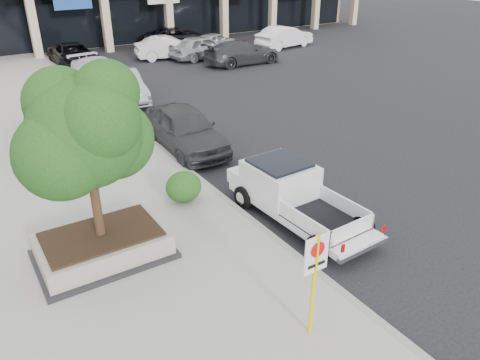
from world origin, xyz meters
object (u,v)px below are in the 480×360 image
at_px(curb_car_d, 74,55).
at_px(planter, 103,245).
at_px(curb_car_c, 101,73).
at_px(planter_tree, 89,130).
at_px(lot_car_b, 169,47).
at_px(lot_car_f, 285,37).
at_px(curb_car_b, 123,86).
at_px(lot_car_e, 214,42).
at_px(pickup_truck, 300,198).
at_px(lot_car_c, 242,53).
at_px(lot_car_d, 175,37).
at_px(no_parking_sign, 315,273).
at_px(lot_car_a, 203,47).
at_px(curb_car_a, 185,129).

bearing_deg(curb_car_d, planter, -102.11).
bearing_deg(curb_car_c, planter_tree, -114.63).
bearing_deg(lot_car_b, lot_car_f, -86.27).
bearing_deg(curb_car_b, planter_tree, -105.69).
height_order(planter, curb_car_c, curb_car_c).
xyz_separation_m(curb_car_c, lot_car_e, (10.22, 5.16, -0.05)).
height_order(pickup_truck, curb_car_d, pickup_truck).
bearing_deg(planter, lot_car_e, 54.30).
xyz_separation_m(curb_car_d, lot_car_c, (9.61, -5.35, 0.03)).
relative_size(lot_car_d, lot_car_e, 1.24).
distance_m(planter_tree, lot_car_b, 23.66).
relative_size(planter, planter_tree, 0.80).
height_order(no_parking_sign, lot_car_f, no_parking_sign).
bearing_deg(lot_car_c, curb_car_c, 91.98).
distance_m(planter_tree, lot_car_e, 26.29).
height_order(curb_car_b, lot_car_b, lot_car_b).
bearing_deg(planter, lot_car_d, 60.90).
bearing_deg(curb_car_b, planter, -105.96).
bearing_deg(curb_car_c, lot_car_d, 37.63).
relative_size(no_parking_sign, lot_car_e, 0.57).
xyz_separation_m(planter, planter_tree, (0.13, 0.15, 2.94)).
bearing_deg(planter_tree, lot_car_c, 48.27).
relative_size(lot_car_c, lot_car_e, 1.31).
distance_m(pickup_truck, curb_car_b, 13.97).
bearing_deg(no_parking_sign, curb_car_d, 84.62).
distance_m(pickup_truck, lot_car_e, 24.69).
bearing_deg(curb_car_c, curb_car_b, -96.35).
relative_size(pickup_truck, lot_car_b, 1.08).
distance_m(planter, curb_car_d, 22.53).
bearing_deg(curb_car_d, lot_car_a, -15.79).
bearing_deg(lot_car_d, lot_car_b, 153.90).
bearing_deg(planter_tree, no_parking_sign, -62.75).
bearing_deg(no_parking_sign, curb_car_b, 81.72).
distance_m(pickup_truck, lot_car_b, 22.76).
relative_size(planter, pickup_truck, 0.64).
xyz_separation_m(planter, lot_car_e, (15.37, 21.40, 0.21)).
bearing_deg(lot_car_d, curb_car_c, 139.69).
height_order(lot_car_a, lot_car_f, lot_car_f).
relative_size(curb_car_b, lot_car_b, 1.00).
xyz_separation_m(no_parking_sign, curb_car_a, (2.36, 10.19, -0.81)).
height_order(planter, planter_tree, planter_tree).
bearing_deg(pickup_truck, lot_car_f, 50.99).
height_order(curb_car_d, lot_car_e, curb_car_d).
height_order(lot_car_b, lot_car_d, lot_car_b).
height_order(planter_tree, curb_car_d, planter_tree).
xyz_separation_m(lot_car_d, lot_car_f, (6.78, -5.28, 0.11)).
xyz_separation_m(no_parking_sign, lot_car_c, (12.12, 21.31, -0.87)).
xyz_separation_m(curb_car_a, lot_car_c, (9.77, 11.12, -0.06)).
relative_size(planter, curb_car_d, 0.61).
relative_size(planter_tree, pickup_truck, 0.81).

